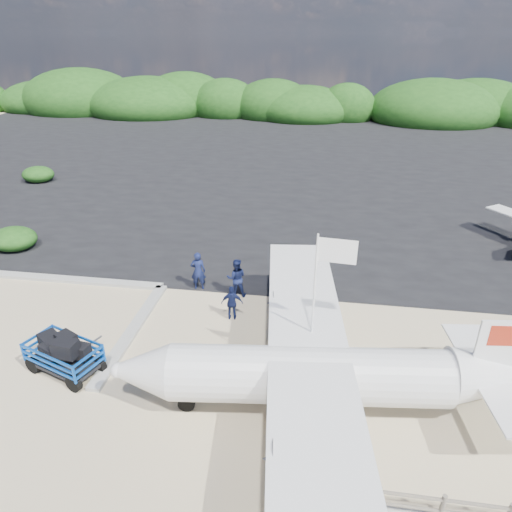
{
  "coord_description": "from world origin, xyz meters",
  "views": [
    {
      "loc": [
        2.65,
        -12.73,
        10.8
      ],
      "look_at": [
        -0.11,
        5.59,
        1.72
      ],
      "focal_mm": 32.0,
      "sensor_mm": 36.0,
      "label": 1
    }
  ],
  "objects": [
    {
      "name": "vegetation_band",
      "position": [
        0.0,
        55.0,
        0.0
      ],
      "size": [
        124.0,
        8.0,
        4.4
      ],
      "primitive_type": null,
      "color": "#B2B2B2",
      "rests_on": "ground"
    },
    {
      "name": "ground",
      "position": [
        0.0,
        0.0,
        0.0
      ],
      "size": [
        160.0,
        160.0,
        0.0
      ],
      "primitive_type": "plane",
      "color": "beige"
    },
    {
      "name": "aircraft_small",
      "position": [
        -10.59,
        29.18,
        0.0
      ],
      "size": [
        9.04,
        9.04,
        2.33
      ],
      "primitive_type": null,
      "rotation": [
        0.0,
        0.0,
        3.76
      ],
      "color": "#B2B2B2",
      "rests_on": "ground"
    },
    {
      "name": "asphalt_apron",
      "position": [
        0.0,
        30.0,
        0.0
      ],
      "size": [
        90.0,
        50.0,
        0.04
      ],
      "primitive_type": null,
      "color": "#B2B2B2",
      "rests_on": "ground"
    },
    {
      "name": "lagoon",
      "position": [
        -9.0,
        1.5,
        0.0
      ],
      "size": [
        9.0,
        7.0,
        0.4
      ],
      "primitive_type": null,
      "color": "#B2B2B2",
      "rests_on": "ground"
    },
    {
      "name": "baggage_cart",
      "position": [
        -5.87,
        -1.15,
        0.0
      ],
      "size": [
        3.18,
        2.45,
        1.4
      ],
      "primitive_type": null,
      "rotation": [
        0.0,
        0.0,
        -0.34
      ],
      "color": "blue",
      "rests_on": "ground"
    },
    {
      "name": "crew_c",
      "position": [
        -0.72,
        3.01,
        0.77
      ],
      "size": [
        0.94,
        0.49,
        1.54
      ],
      "primitive_type": "imported",
      "rotation": [
        0.0,
        0.0,
        3.27
      ],
      "color": "#121A45",
      "rests_on": "ground"
    },
    {
      "name": "signboard",
      "position": [
        1.98,
        -0.43,
        0.0
      ],
      "size": [
        1.47,
        0.2,
        1.21
      ],
      "primitive_type": null,
      "rotation": [
        0.0,
        0.0,
        0.05
      ],
      "color": "maroon",
      "rests_on": "ground"
    },
    {
      "name": "flagpole",
      "position": [
        2.63,
        -0.75,
        0.0
      ],
      "size": [
        1.18,
        0.59,
        5.69
      ],
      "primitive_type": null,
      "rotation": [
        0.0,
        0.0,
        -0.1
      ],
      "color": "white",
      "rests_on": "ground"
    },
    {
      "name": "crew_b",
      "position": [
        -0.9,
        4.88,
        0.92
      ],
      "size": [
        1.01,
        0.86,
        1.83
      ],
      "primitive_type": "imported",
      "rotation": [
        0.0,
        0.0,
        3.35
      ],
      "color": "#121A45",
      "rests_on": "ground"
    },
    {
      "name": "crew_a",
      "position": [
        -2.76,
        5.22,
        0.94
      ],
      "size": [
        0.75,
        0.55,
        1.88
      ],
      "primitive_type": "imported",
      "rotation": [
        0.0,
        0.0,
        3.29
      ],
      "color": "#121A45",
      "rests_on": "ground"
    }
  ]
}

